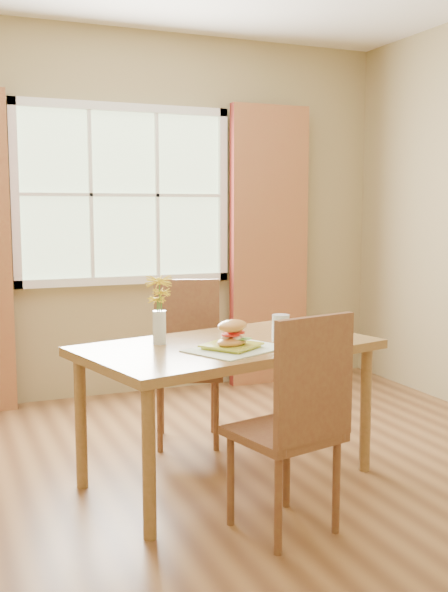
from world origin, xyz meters
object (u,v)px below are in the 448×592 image
at_px(chair_far, 187,353).
at_px(chair_near, 297,416).
at_px(croissant_sandwich, 232,333).
at_px(dining_table, 228,357).
at_px(flower_vase, 159,303).
at_px(water_glass, 281,328).

bearing_deg(chair_far, chair_near, -71.44).
bearing_deg(chair_far, croissant_sandwich, -76.01).
bearing_deg(dining_table, flower_vase, 146.79).
height_order(dining_table, croissant_sandwich, croissant_sandwich).
height_order(water_glass, flower_vase, flower_vase).
bearing_deg(flower_vase, chair_near, -67.12).
bearing_deg(croissant_sandwich, chair_near, -109.95).
relative_size(chair_near, chair_far, 1.00).
distance_m(croissant_sandwich, flower_vase, 0.42).
relative_size(dining_table, chair_near, 1.67).
bearing_deg(chair_near, water_glass, 55.33).
relative_size(dining_table, water_glass, 11.91).
xyz_separation_m(chair_far, croissant_sandwich, (-0.07, -0.87, 0.27)).
relative_size(dining_table, chair_far, 1.68).
distance_m(chair_far, flower_vase, 0.79).
distance_m(chair_near, flower_vase, 0.97).
bearing_deg(dining_table, water_glass, -21.94).
distance_m(chair_near, water_glass, 0.75).
xyz_separation_m(dining_table, flower_vase, (-0.33, 0.12, 0.28)).
relative_size(chair_near, flower_vase, 2.79).
bearing_deg(chair_near, flower_vase, 99.83).
bearing_deg(water_glass, flower_vase, 165.28).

